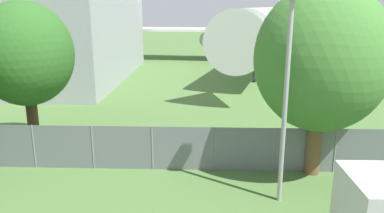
# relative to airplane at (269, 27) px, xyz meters

# --- Properties ---
(perimeter_fence) EXTENTS (56.07, 0.07, 1.92)m
(perimeter_fence) POSITION_rel_airplane_xyz_m (-7.18, -30.71, -3.49)
(perimeter_fence) COLOR slate
(perimeter_fence) RESTS_ON ground
(airplane) EXTENTS (35.24, 43.73, 13.10)m
(airplane) POSITION_rel_airplane_xyz_m (0.00, 0.00, 0.00)
(airplane) COLOR white
(airplane) RESTS_ON ground
(tree_near_hangar) EXTENTS (4.40, 4.40, 7.06)m
(tree_near_hangar) POSITION_rel_airplane_xyz_m (-15.84, -28.43, 0.16)
(tree_near_hangar) COLOR #4C3823
(tree_near_hangar) RESTS_ON ground
(tree_far_right) EXTENTS (5.22, 5.22, 7.68)m
(tree_far_right) POSITION_rel_airplane_xyz_m (-3.01, -30.80, 0.33)
(tree_far_right) COLOR brown
(tree_far_right) RESTS_ON ground
(light_mast) EXTENTS (0.44, 0.44, 7.33)m
(light_mast) POSITION_rel_airplane_xyz_m (-4.80, -33.18, 0.06)
(light_mast) COLOR #99999E
(light_mast) RESTS_ON ground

